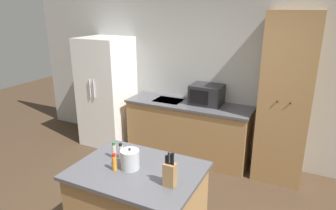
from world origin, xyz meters
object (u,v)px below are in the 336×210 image
pantry_cabinet (286,100)px  knife_block (170,174)px  kettle (130,159)px  spice_bottle_tall_dark (121,151)px  spice_bottle_amber_oil (123,157)px  spice_bottle_short_red (114,151)px  fire_extinguisher (87,125)px  refrigerator (107,92)px  spice_bottle_green_herb (114,162)px  microwave (207,95)px

pantry_cabinet → knife_block: size_ratio=7.34×
knife_block → kettle: 0.46m
pantry_cabinet → kettle: pantry_cabinet is taller
pantry_cabinet → spice_bottle_tall_dark: bearing=-123.6°
spice_bottle_tall_dark → spice_bottle_amber_oil: spice_bottle_tall_dark is taller
spice_bottle_short_red → spice_bottle_amber_oil: (0.13, -0.04, -0.02)m
spice_bottle_amber_oil → fire_extinguisher: bearing=138.2°
refrigerator → kettle: 2.67m
spice_bottle_tall_dark → fire_extinguisher: bearing=138.3°
spice_bottle_tall_dark → knife_block: bearing=-19.1°
pantry_cabinet → spice_bottle_green_herb: 2.50m
spice_bottle_tall_dark → pantry_cabinet: bearing=56.4°
knife_block → spice_bottle_tall_dark: size_ratio=2.01×
spice_bottle_green_herb → pantry_cabinet: bearing=60.7°
refrigerator → kettle: bearing=-48.4°
spice_bottle_short_red → refrigerator: bearing=128.8°
pantry_cabinet → knife_block: (-0.67, -2.18, -0.12)m
microwave → kettle: (0.01, -2.15, -0.05)m
pantry_cabinet → spice_bottle_amber_oil: pantry_cabinet is taller
spice_bottle_amber_oil → refrigerator: bearing=130.5°
pantry_cabinet → spice_bottle_green_herb: size_ratio=13.70×
spice_bottle_tall_dark → kettle: bearing=-33.9°
microwave → knife_block: (0.46, -2.25, -0.03)m
refrigerator → spice_bottle_short_red: bearing=-51.2°
microwave → spice_bottle_tall_dark: bearing=-94.9°
spice_bottle_amber_oil → microwave: bearing=87.2°
pantry_cabinet → microwave: size_ratio=4.81×
spice_bottle_green_herb → kettle: size_ratio=0.82×
microwave → knife_block: knife_block is taller
knife_block → spice_bottle_green_herb: size_ratio=1.87×
knife_block → spice_bottle_amber_oil: bearing=165.3°
microwave → spice_bottle_short_red: 2.07m
microwave → knife_block: 2.29m
refrigerator → fire_extinguisher: 0.94m
refrigerator → pantry_cabinet: size_ratio=0.81×
pantry_cabinet → spice_bottle_short_red: (-1.36, -1.99, -0.15)m
spice_bottle_green_herb → kettle: (0.11, 0.09, 0.01)m
spice_bottle_amber_oil → fire_extinguisher: size_ratio=0.30×
spice_bottle_amber_oil → spice_bottle_tall_dark: bearing=135.0°
spice_bottle_tall_dark → kettle: (0.19, -0.13, 0.02)m
microwave → spice_bottle_green_herb: bearing=-92.4°
knife_block → spice_bottle_short_red: 0.72m
knife_block → spice_bottle_amber_oil: 0.59m
spice_bottle_tall_dark → spice_bottle_short_red: spice_bottle_short_red is taller
microwave → fire_extinguisher: microwave is taller
spice_bottle_short_red → knife_block: bearing=-15.4°
spice_bottle_amber_oil → fire_extinguisher: spice_bottle_amber_oil is taller
spice_bottle_tall_dark → spice_bottle_short_red: (-0.06, -0.03, 0.00)m
spice_bottle_green_herb → fire_extinguisher: size_ratio=0.41×
refrigerator → microwave: bearing=5.1°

